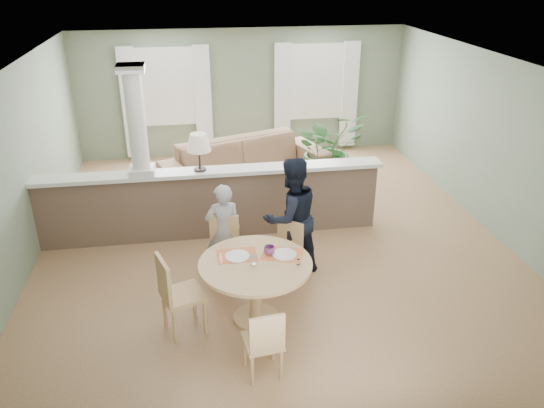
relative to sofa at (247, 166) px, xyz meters
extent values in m
plane|color=tan|center=(0.16, -1.97, -0.45)|extent=(8.00, 8.00, 0.00)
cube|color=gray|center=(0.16, 2.03, 0.90)|extent=(7.00, 0.02, 2.70)
cube|color=gray|center=(-3.34, -1.97, 0.90)|extent=(0.02, 8.00, 2.70)
cube|color=gray|center=(3.66, -1.97, 0.90)|extent=(0.02, 8.00, 2.70)
cube|color=gray|center=(0.16, -5.97, 0.90)|extent=(7.00, 0.02, 2.70)
cube|color=white|center=(0.16, -1.97, 2.25)|extent=(7.00, 8.00, 0.02)
cube|color=white|center=(-1.44, 2.00, 1.10)|extent=(1.10, 0.02, 1.50)
cube|color=white|center=(-1.44, 1.97, 1.10)|extent=(1.22, 0.04, 1.62)
cube|color=white|center=(1.76, 2.00, 1.10)|extent=(1.10, 0.02, 1.50)
cube|color=white|center=(1.76, 1.97, 1.10)|extent=(1.22, 0.04, 1.62)
cube|color=silver|center=(-2.19, 1.91, 0.80)|extent=(0.35, 0.10, 2.30)
cube|color=silver|center=(-0.69, 1.91, 0.80)|extent=(0.35, 0.10, 2.30)
cube|color=silver|center=(1.01, 1.91, 0.80)|extent=(0.35, 0.10, 2.30)
cube|color=silver|center=(2.51, 1.91, 0.80)|extent=(0.35, 0.10, 2.30)
cube|color=brown|center=(-0.74, -1.77, 0.07)|extent=(5.20, 0.22, 1.05)
cube|color=white|center=(-0.74, -1.77, 0.63)|extent=(5.32, 0.36, 0.06)
cube|color=white|center=(-1.74, -1.77, 0.71)|extent=(0.36, 0.36, 0.10)
cylinder|color=white|center=(-1.74, -1.77, 1.45)|extent=(0.26, 0.26, 1.39)
cube|color=white|center=(-1.74, -1.77, 2.20)|extent=(0.38, 0.38, 0.10)
cylinder|color=black|center=(-0.89, -1.77, 0.67)|extent=(0.18, 0.18, 0.03)
cylinder|color=black|center=(-0.89, -1.77, 0.83)|extent=(0.03, 0.03, 0.28)
cone|color=beige|center=(-0.89, -1.77, 1.10)|extent=(0.36, 0.36, 0.26)
imported|color=#9B7855|center=(0.00, 0.00, 0.00)|extent=(3.34, 2.18, 0.91)
imported|color=#2C6026|center=(1.57, -0.01, 0.27)|extent=(1.57, 1.45, 1.45)
cylinder|color=tan|center=(-0.35, -4.02, -0.43)|extent=(0.56, 0.56, 0.04)
cylinder|color=tan|center=(-0.35, -4.02, -0.05)|extent=(0.15, 0.15, 0.72)
cylinder|color=tan|center=(-0.35, -4.02, 0.33)|extent=(1.33, 1.33, 0.04)
cube|color=#E35633|center=(-0.55, -3.83, 0.35)|extent=(0.47, 0.35, 0.01)
cube|color=#E35633|center=(-0.01, -3.89, 0.35)|extent=(0.56, 0.48, 0.01)
cylinder|color=white|center=(-0.55, -3.86, 0.36)|extent=(0.29, 0.29, 0.01)
cylinder|color=white|center=(0.01, -3.91, 0.36)|extent=(0.29, 0.29, 0.01)
cylinder|color=white|center=(-0.37, -4.04, 0.40)|extent=(0.08, 0.08, 0.10)
cube|color=silver|center=(-0.61, -3.91, 0.37)|extent=(0.02, 0.19, 0.00)
cube|color=silver|center=(-0.74, -3.87, 0.36)|extent=(0.01, 0.24, 0.00)
cylinder|color=white|center=(0.13, -4.14, 0.38)|extent=(0.04, 0.04, 0.07)
cylinder|color=silver|center=(0.13, -4.14, 0.43)|extent=(0.04, 0.04, 0.01)
imported|color=#2342A5|center=(-0.16, -3.86, 0.40)|extent=(0.13, 0.13, 0.10)
cube|color=tan|center=(-0.66, -3.14, -0.01)|extent=(0.46, 0.46, 0.05)
cylinder|color=tan|center=(-0.85, -3.29, -0.24)|extent=(0.04, 0.04, 0.42)
cylinder|color=tan|center=(-0.52, -3.33, -0.24)|extent=(0.04, 0.04, 0.42)
cylinder|color=tan|center=(-0.80, -2.96, -0.24)|extent=(0.04, 0.04, 0.42)
cylinder|color=tan|center=(-0.47, -3.00, -0.24)|extent=(0.04, 0.04, 0.42)
cube|color=tan|center=(-0.63, -2.96, 0.23)|extent=(0.39, 0.09, 0.45)
cube|color=tan|center=(0.09, -3.34, -0.02)|extent=(0.57, 0.57, 0.05)
cylinder|color=tan|center=(-0.14, -3.35, -0.25)|extent=(0.04, 0.04, 0.41)
cylinder|color=tan|center=(0.10, -3.58, -0.25)|extent=(0.04, 0.04, 0.41)
cylinder|color=tan|center=(0.09, -3.11, -0.25)|extent=(0.04, 0.04, 0.41)
cylinder|color=tan|center=(0.32, -3.34, -0.25)|extent=(0.04, 0.04, 0.41)
cube|color=tan|center=(0.22, -3.21, 0.22)|extent=(0.31, 0.29, 0.44)
cube|color=tan|center=(-0.40, -4.94, -0.04)|extent=(0.43, 0.43, 0.05)
cylinder|color=tan|center=(-0.26, -4.76, -0.26)|extent=(0.04, 0.04, 0.39)
cylinder|color=tan|center=(-0.57, -4.80, -0.26)|extent=(0.04, 0.04, 0.39)
cylinder|color=tan|center=(-0.22, -5.07, -0.26)|extent=(0.04, 0.04, 0.39)
cylinder|color=tan|center=(-0.53, -5.11, -0.26)|extent=(0.04, 0.04, 0.39)
cube|color=tan|center=(-0.38, -5.11, 0.19)|extent=(0.37, 0.08, 0.42)
cube|color=tan|center=(-1.20, -4.09, 0.03)|extent=(0.58, 0.58, 0.05)
cylinder|color=tan|center=(-0.97, -4.20, -0.22)|extent=(0.04, 0.04, 0.47)
cylinder|color=tan|center=(-1.09, -3.85, -0.22)|extent=(0.04, 0.04, 0.47)
cylinder|color=tan|center=(-1.32, -4.32, -0.22)|extent=(0.04, 0.04, 0.47)
cylinder|color=tan|center=(-1.44, -3.97, -0.22)|extent=(0.04, 0.04, 0.47)
cube|color=tan|center=(-1.40, -4.15, 0.31)|extent=(0.18, 0.42, 0.50)
imported|color=#949398|center=(-0.64, -2.93, 0.22)|extent=(0.52, 0.38, 1.34)
imported|color=black|center=(0.27, -3.01, 0.39)|extent=(0.99, 0.88, 1.69)
camera|label=1|loc=(-0.99, -9.25, 3.57)|focal=35.00mm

